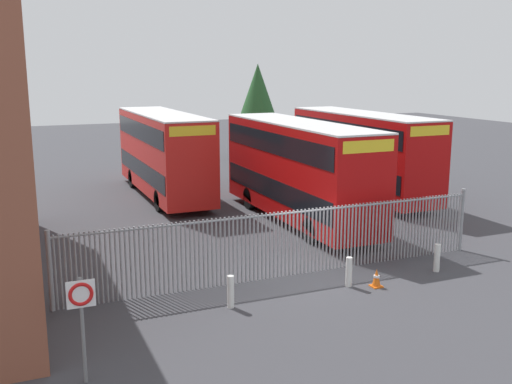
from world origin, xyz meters
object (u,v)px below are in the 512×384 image
at_px(double_decker_bus_behind_fence_left, 361,151).
at_px(speed_limit_sign_post, 82,306).
at_px(double_decker_bus_near_gate, 298,167).
at_px(bollard_near_left, 231,292).
at_px(bollard_near_right, 437,258).
at_px(double_decker_bus_behind_fence_right, 163,151).
at_px(traffic_cone_by_gate, 376,278).
at_px(bollard_center_front, 349,272).

relative_size(double_decker_bus_behind_fence_left, speed_limit_sign_post, 4.50).
bearing_deg(double_decker_bus_near_gate, speed_limit_sign_post, -134.72).
distance_m(double_decker_bus_near_gate, speed_limit_sign_post, 15.04).
relative_size(double_decker_bus_behind_fence_left, bollard_near_left, 11.38).
bearing_deg(bollard_near_right, double_decker_bus_behind_fence_right, 109.32).
bearing_deg(double_decker_bus_near_gate, traffic_cone_by_gate, -99.99).
distance_m(bollard_near_left, bollard_near_right, 7.45).
relative_size(bollard_center_front, traffic_cone_by_gate, 1.61).
bearing_deg(double_decker_bus_behind_fence_left, traffic_cone_by_gate, -120.63).
bearing_deg(double_decker_bus_behind_fence_left, bollard_center_front, -124.22).
bearing_deg(bollard_center_front, double_decker_bus_near_gate, 74.18).
relative_size(double_decker_bus_behind_fence_left, bollard_near_right, 11.38).
relative_size(bollard_center_front, speed_limit_sign_post, 0.40).
distance_m(double_decker_bus_behind_fence_left, double_decker_bus_behind_fence_right, 10.46).
distance_m(double_decker_bus_behind_fence_left, bollard_near_left, 16.51).
relative_size(bollard_near_right, speed_limit_sign_post, 0.40).
xyz_separation_m(double_decker_bus_behind_fence_right, traffic_cone_by_gate, (2.71, -15.77, -2.13)).
xyz_separation_m(double_decker_bus_behind_fence_left, bollard_near_left, (-11.71, -11.48, -1.95)).
height_order(double_decker_bus_near_gate, double_decker_bus_behind_fence_right, same).
bearing_deg(traffic_cone_by_gate, double_decker_bus_near_gate, 80.01).
relative_size(double_decker_bus_behind_fence_right, traffic_cone_by_gate, 18.32).
bearing_deg(double_decker_bus_behind_fence_left, bollard_near_right, -110.64).
relative_size(bollard_near_right, traffic_cone_by_gate, 1.61).
bearing_deg(double_decker_bus_near_gate, bollard_near_left, -127.79).
distance_m(bollard_center_front, speed_limit_sign_post, 8.88).
bearing_deg(bollard_center_front, double_decker_bus_behind_fence_right, 97.13).
bearing_deg(speed_limit_sign_post, bollard_center_front, 18.41).
xyz_separation_m(bollard_center_front, traffic_cone_by_gate, (0.78, -0.37, -0.19)).
bearing_deg(traffic_cone_by_gate, bollard_near_right, 8.70).
relative_size(double_decker_bus_near_gate, speed_limit_sign_post, 4.50).
bearing_deg(traffic_cone_by_gate, bollard_center_front, 154.62).
height_order(double_decker_bus_near_gate, speed_limit_sign_post, double_decker_bus_near_gate).
bearing_deg(speed_limit_sign_post, double_decker_bus_behind_fence_left, 41.35).
xyz_separation_m(double_decker_bus_near_gate, bollard_center_front, (-2.24, -7.90, -1.95)).
bearing_deg(double_decker_bus_behind_fence_right, double_decker_bus_near_gate, -60.97).
height_order(bollard_near_left, bollard_near_right, same).
distance_m(bollard_near_right, speed_limit_sign_post, 12.19).
bearing_deg(speed_limit_sign_post, double_decker_bus_behind_fence_right, 70.59).
bearing_deg(bollard_near_left, double_decker_bus_behind_fence_left, 44.44).
xyz_separation_m(double_decker_bus_near_gate, traffic_cone_by_gate, (-1.46, -8.27, -2.13)).
bearing_deg(double_decker_bus_behind_fence_left, speed_limit_sign_post, -138.65).
height_order(double_decker_bus_behind_fence_right, traffic_cone_by_gate, double_decker_bus_behind_fence_right).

